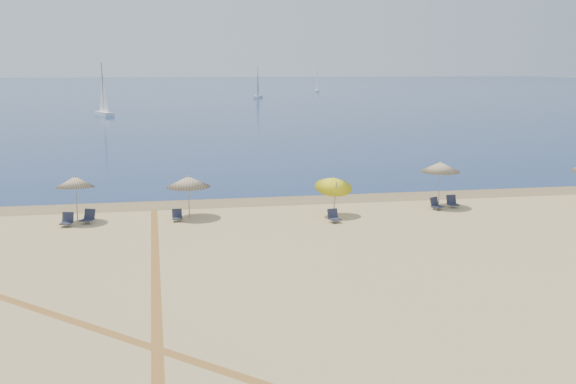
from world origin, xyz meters
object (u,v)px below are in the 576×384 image
umbrella_4 (440,167)px  chair_3 (177,216)px  umbrella_3 (334,183)px  chair_6 (452,202)px  sailboat_0 (258,88)px  chair_4 (334,216)px  sailboat_1 (317,85)px  umbrella_1 (75,182)px  chair_1 (67,220)px  sailboat_2 (103,100)px  chair_2 (88,217)px  chair_5 (436,204)px  umbrella_2 (188,182)px

umbrella_4 → chair_3: 14.77m
umbrella_3 → chair_6: (7.15, 0.97, -1.52)m
umbrella_4 → sailboat_0: sailboat_0 is taller
umbrella_3 → chair_4: bearing=-102.9°
chair_6 → sailboat_1: bearing=78.2°
umbrella_1 → chair_6: (20.35, -0.03, -1.79)m
chair_1 → sailboat_1: bearing=82.6°
chair_4 → sailboat_2: size_ratio=0.09×
chair_2 → chair_4: chair_2 is taller
umbrella_4 → chair_5: 2.12m
umbrella_3 → chair_4: 1.97m
chair_5 → chair_4: bearing=171.9°
chair_6 → umbrella_3: bearing=-174.2°
chair_2 → sailboat_1: bearing=97.4°
chair_5 → sailboat_2: sailboat_2 is taller
umbrella_4 → umbrella_3: bearing=-169.4°
chair_6 → sailboat_1: (27.08, 157.38, 1.69)m
chair_3 → sailboat_2: bearing=95.9°
chair_5 → sailboat_1: bearing=55.5°
umbrella_1 → umbrella_4: size_ratio=0.94×
umbrella_2 → sailboat_1: 162.77m
chair_3 → chair_5: chair_5 is taller
umbrella_4 → umbrella_2: bearing=-179.3°
umbrella_1 → chair_1: bearing=-117.3°
umbrella_1 → chair_6: umbrella_1 is taller
chair_4 → umbrella_4: bearing=7.6°
chair_6 → chair_3: bearing=-179.8°
chair_2 → chair_5: chair_2 is taller
umbrella_4 → sailboat_1: sailboat_1 is taller
umbrella_1 → chair_5: 19.32m
umbrella_3 → chair_3: size_ratio=3.92×
chair_4 → chair_6: bearing=4.3°
umbrella_1 → sailboat_0: (24.91, 122.77, 0.23)m
umbrella_3 → sailboat_1: size_ratio=0.37×
umbrella_4 → chair_2: 19.17m
umbrella_4 → chair_5: bearing=-125.4°
chair_4 → chair_6: (7.43, 2.18, 0.01)m
chair_1 → chair_3: bearing=10.8°
chair_6 → sailboat_0: 122.91m
sailboat_2 → chair_6: bearing=-93.6°
chair_2 → sailboat_1: 164.45m
chair_5 → umbrella_1: bearing=154.5°
chair_5 → sailboat_1: 160.23m
chair_2 → chair_6: 19.78m
umbrella_3 → chair_4: size_ratio=3.23×
chair_3 → chair_6: bearing=-0.8°
umbrella_2 → chair_2: (-5.08, -0.31, -1.61)m
umbrella_2 → chair_3: bearing=-134.4°
umbrella_4 → chair_6: size_ratio=3.87×
umbrella_1 → chair_4: umbrella_1 is taller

